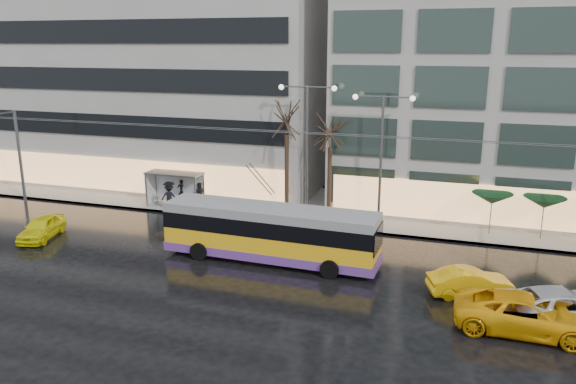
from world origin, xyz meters
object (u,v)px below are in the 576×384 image
at_px(trolleybus, 270,235).
at_px(bus_shelter, 171,181).
at_px(taxi_a, 42,228).
at_px(street_lamp_near, 307,133).

xyz_separation_m(trolleybus, bus_shelter, (-10.61, 7.92, 0.44)).
relative_size(trolleybus, bus_shelter, 2.91).
height_order(trolleybus, bus_shelter, trolleybus).
bearing_deg(taxi_a, street_lamp_near, 16.78).
height_order(trolleybus, street_lamp_near, street_lamp_near).
bearing_deg(bus_shelter, taxi_a, -115.55).
distance_m(trolleybus, bus_shelter, 13.24).
bearing_deg(bus_shelter, street_lamp_near, 0.63).
height_order(street_lamp_near, taxi_a, street_lamp_near).
xyz_separation_m(street_lamp_near, taxi_a, (-14.60, -8.94, -5.29)).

